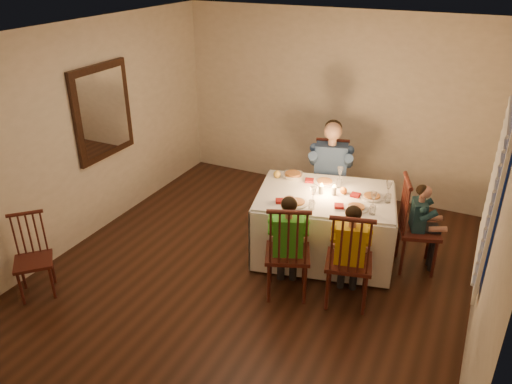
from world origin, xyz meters
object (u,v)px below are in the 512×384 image
at_px(dining_table, 325,212).
at_px(chair_end, 413,266).
at_px(child_green, 286,292).
at_px(serving_bowl, 293,176).
at_px(chair_near_left, 286,292).
at_px(chair_near_right, 345,301).
at_px(chair_adult, 327,221).
at_px(child_yellow, 345,301).
at_px(child_teal, 413,266).
at_px(chair_extra, 41,293).
at_px(adult, 327,221).

height_order(dining_table, chair_end, dining_table).
height_order(child_green, serving_bowl, serving_bowl).
height_order(dining_table, child_green, dining_table).
bearing_deg(chair_near_left, chair_near_right, 169.90).
bearing_deg(chair_near_right, chair_end, -132.24).
height_order(chair_adult, child_yellow, child_yellow).
relative_size(chair_adult, child_green, 0.95).
bearing_deg(child_green, chair_adult, -108.27).
distance_m(child_yellow, serving_bowl, 1.63).
height_order(child_yellow, child_teal, child_yellow).
bearing_deg(child_teal, chair_near_left, 115.20).
distance_m(chair_near_right, child_yellow, 0.00).
height_order(chair_end, child_yellow, child_yellow).
bearing_deg(chair_extra, child_yellow, -22.05).
relative_size(chair_adult, chair_end, 1.00).
bearing_deg(child_teal, child_yellow, 132.73).
height_order(dining_table, chair_near_right, dining_table).
bearing_deg(adult, chair_near_left, -100.80).
relative_size(chair_near_left, child_teal, 1.06).
relative_size(chair_adult, chair_near_right, 1.00).
bearing_deg(adult, child_yellow, -79.57).
bearing_deg(chair_end, serving_bowl, 70.86).
height_order(chair_near_left, serving_bowl, serving_bowl).
distance_m(chair_end, child_yellow, 1.08).
relative_size(chair_adult, chair_near_left, 1.00).
bearing_deg(child_yellow, dining_table, -68.85).
xyz_separation_m(dining_table, child_green, (-0.11, -0.86, -0.58)).
xyz_separation_m(chair_near_left, child_yellow, (0.61, 0.13, 0.00)).
bearing_deg(dining_table, child_teal, -1.08).
distance_m(child_yellow, child_teal, 1.08).
bearing_deg(child_yellow, chair_adult, -78.48).
bearing_deg(chair_end, chair_near_left, 115.20).
bearing_deg(chair_end, child_teal, -18.41).
bearing_deg(chair_adult, dining_table, -89.75).
bearing_deg(child_yellow, child_green, -1.53).
relative_size(child_green, child_yellow, 1.02).
height_order(chair_near_left, child_teal, chair_near_left).
relative_size(chair_end, child_yellow, 0.97).
xyz_separation_m(chair_near_right, child_yellow, (0.00, 0.00, 0.00)).
relative_size(chair_end, child_teal, 1.06).
relative_size(chair_near_left, child_yellow, 0.97).
distance_m(chair_near_right, chair_end, 1.08).
relative_size(child_green, child_teal, 1.11).
relative_size(dining_table, chair_extra, 1.95).
distance_m(chair_adult, chair_end, 1.37).
bearing_deg(dining_table, adult, 91.50).
height_order(dining_table, serving_bowl, serving_bowl).
height_order(chair_adult, child_green, child_green).
bearing_deg(dining_table, chair_near_right, -68.70).
distance_m(dining_table, child_yellow, 1.06).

